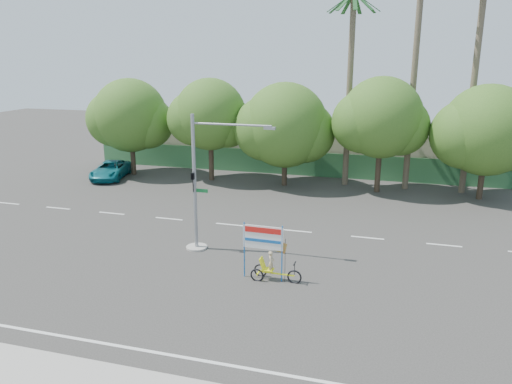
# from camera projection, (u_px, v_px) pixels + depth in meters

# --- Properties ---
(ground) EXTENTS (120.00, 120.00, 0.00)m
(ground) POSITION_uv_depth(u_px,v_px,m) (215.00, 287.00, 21.73)
(ground) COLOR #33302D
(ground) RESTS_ON ground
(fence) EXTENTS (38.00, 0.08, 2.00)m
(fence) POSITION_uv_depth(u_px,v_px,m) (305.00, 164.00, 41.38)
(fence) COLOR #336B3D
(fence) RESTS_ON ground
(building_left) EXTENTS (12.00, 8.00, 4.00)m
(building_left) POSITION_uv_depth(u_px,v_px,m) (212.00, 138.00, 47.93)
(building_left) COLOR beige
(building_left) RESTS_ON ground
(building_right) EXTENTS (14.00, 8.00, 3.60)m
(building_right) POSITION_uv_depth(u_px,v_px,m) (406.00, 150.00, 43.22)
(building_right) COLOR beige
(building_right) RESTS_ON ground
(tree_far_left) EXTENTS (7.14, 6.00, 7.96)m
(tree_far_left) POSITION_uv_depth(u_px,v_px,m) (130.00, 118.00, 40.86)
(tree_far_left) COLOR #473828
(tree_far_left) RESTS_ON ground
(tree_left) EXTENTS (6.66, 5.60, 8.07)m
(tree_left) POSITION_uv_depth(u_px,v_px,m) (210.00, 117.00, 38.92)
(tree_left) COLOR #473828
(tree_left) RESTS_ON ground
(tree_center) EXTENTS (7.62, 6.40, 7.85)m
(tree_center) POSITION_uv_depth(u_px,v_px,m) (284.00, 128.00, 37.49)
(tree_center) COLOR #473828
(tree_center) RESTS_ON ground
(tree_right) EXTENTS (6.90, 5.80, 8.36)m
(tree_right) POSITION_uv_depth(u_px,v_px,m) (381.00, 121.00, 35.43)
(tree_right) COLOR #473828
(tree_right) RESTS_ON ground
(tree_far_right) EXTENTS (7.38, 6.20, 7.94)m
(tree_far_right) POSITION_uv_depth(u_px,v_px,m) (486.00, 133.00, 33.73)
(tree_far_right) COLOR #473828
(tree_far_right) RESTS_ON ground
(palm_tall) EXTENTS (3.73, 3.79, 17.45)m
(palm_tall) POSITION_uv_depth(u_px,v_px,m) (417.00, 44.00, 34.88)
(palm_tall) COLOR #70604C
(palm_tall) RESTS_ON ground
(palm_mid) EXTENTS (3.73, 3.79, 15.45)m
(palm_mid) POSITION_uv_depth(u_px,v_px,m) (476.00, 60.00, 34.10)
(palm_mid) COLOR #70604C
(palm_mid) RESTS_ON ground
(palm_short) EXTENTS (3.73, 3.79, 14.45)m
(palm_short) POSITION_uv_depth(u_px,v_px,m) (350.00, 67.00, 36.50)
(palm_short) COLOR #70604C
(palm_short) RESTS_ON ground
(traffic_signal) EXTENTS (4.72, 1.10, 7.00)m
(traffic_signal) POSITION_uv_depth(u_px,v_px,m) (200.00, 195.00, 25.22)
(traffic_signal) COLOR gray
(traffic_signal) RESTS_ON ground
(trike_billboard) EXTENTS (2.71, 0.63, 2.66)m
(trike_billboard) POSITION_uv_depth(u_px,v_px,m) (268.00, 258.00, 22.17)
(trike_billboard) COLOR black
(trike_billboard) RESTS_ON ground
(pickup_truck) EXTENTS (3.39, 5.38, 1.38)m
(pickup_truck) POSITION_uv_depth(u_px,v_px,m) (111.00, 170.00, 40.58)
(pickup_truck) COLOR #106A76
(pickup_truck) RESTS_ON ground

